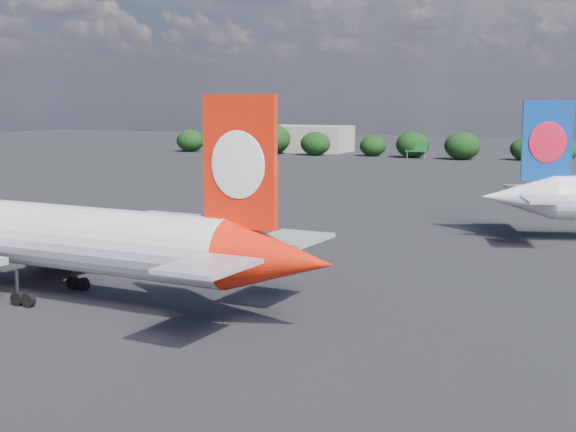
% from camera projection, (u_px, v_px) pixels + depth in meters
% --- Properties ---
extents(ground, '(500.00, 500.00, 0.00)m').
position_uv_depth(ground, '(323.00, 221.00, 107.33)').
color(ground, black).
rests_on(ground, ground).
extents(qantas_airliner, '(50.55, 48.07, 16.49)m').
position_uv_depth(qantas_airliner, '(41.00, 237.00, 65.38)').
color(qantas_airliner, silver).
rests_on(qantas_airliner, ground).
extents(terminal_building, '(42.00, 16.00, 8.00)m').
position_uv_depth(terminal_building, '(283.00, 138.00, 252.22)').
color(terminal_building, gray).
rests_on(terminal_building, ground).
extents(highway_sign, '(6.00, 0.30, 4.50)m').
position_uv_depth(highway_sign, '(416.00, 147.00, 219.09)').
color(highway_sign, '#136122').
rests_on(highway_sign, ground).
extents(billboard_yellow, '(5.00, 0.30, 5.50)m').
position_uv_depth(billboard_yellow, '(533.00, 146.00, 212.43)').
color(billboard_yellow, '#F2A815').
rests_on(billboard_yellow, ground).
extents(horizon_treeline, '(204.86, 16.52, 8.91)m').
position_uv_depth(horizon_treeline, '(484.00, 146.00, 214.64)').
color(horizon_treeline, black).
rests_on(horizon_treeline, ground).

